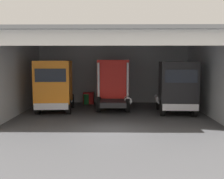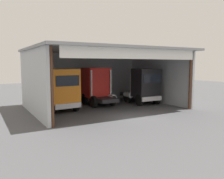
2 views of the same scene
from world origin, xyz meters
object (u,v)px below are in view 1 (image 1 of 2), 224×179
(tool_cart, at_px, (89,98))
(truck_orange_center_bay, at_px, (54,85))
(oil_drum, at_px, (86,99))
(truck_red_center_right_bay, at_px, (113,83))
(truck_black_yard_outside, at_px, (177,87))

(tool_cart, bearing_deg, truck_orange_center_bay, -119.26)
(oil_drum, bearing_deg, tool_cart, 35.88)
(truck_orange_center_bay, height_order, oil_drum, truck_orange_center_bay)
(oil_drum, relative_size, tool_cart, 0.87)
(truck_orange_center_bay, height_order, tool_cart, truck_orange_center_bay)
(tool_cart, bearing_deg, truck_red_center_right_bay, -46.28)
(truck_red_center_right_bay, distance_m, tool_cart, 3.48)
(truck_black_yard_outside, bearing_deg, truck_orange_center_bay, -1.13)
(truck_black_yard_outside, xyz_separation_m, oil_drum, (-6.81, 4.22, -1.46))
(truck_black_yard_outside, distance_m, oil_drum, 8.14)
(truck_red_center_right_bay, bearing_deg, truck_orange_center_bay, -161.44)
(truck_orange_center_bay, bearing_deg, tool_cart, -123.21)
(truck_black_yard_outside, relative_size, oil_drum, 5.79)
(truck_orange_center_bay, xyz_separation_m, oil_drum, (1.93, 3.63, -1.54))
(truck_orange_center_bay, xyz_separation_m, truck_red_center_right_bay, (4.28, 1.49, 0.02))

